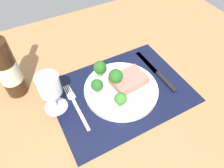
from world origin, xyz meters
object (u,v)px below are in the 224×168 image
plate (121,89)px  wine_glass (49,87)px  fork (76,106)px  knife (158,73)px  steak (129,80)px  wine_bottle (6,68)px

plate → wine_glass: (-21.15, 4.36, 8.58)cm
fork → wine_glass: 11.11cm
knife → wine_glass: (-36.84, 3.83, 9.08)cm
plate → knife: 15.71cm
steak → knife: steak is taller
plate → wine_glass: size_ratio=1.77×
plate → knife: bearing=1.9°
wine_bottle → wine_glass: 15.45cm
steak → fork: steak is taller
fork → knife: size_ratio=0.83×
plate → wine_glass: bearing=168.3°
knife → wine_glass: wine_glass is taller
fork → knife: knife is taller
knife → wine_bottle: 49.79cm
wine_glass → wine_bottle: bearing=126.2°
fork → knife: 31.26cm
steak → fork: size_ratio=0.58×
knife → plate: bearing=-175.9°
wine_glass → knife: bearing=-5.9°
plate → wine_bottle: (-30.25, 16.80, 9.66)cm
knife → wine_glass: 38.13cm
steak → knife: size_ratio=0.49×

